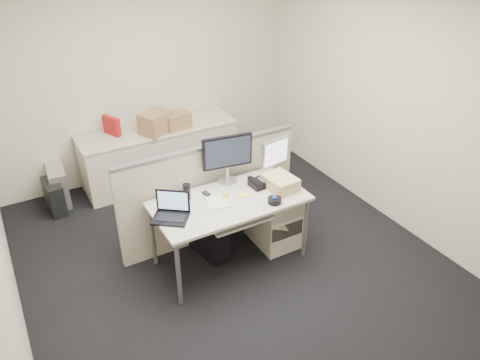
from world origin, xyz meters
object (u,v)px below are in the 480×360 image
monitor_main (227,159)px  desk_phone (260,183)px  desk (230,206)px  laptop (170,208)px

monitor_main → desk_phone: bearing=-35.2°
desk → desk_phone: bearing=11.3°
monitor_main → desk_phone: size_ratio=2.48×
desk → laptop: 0.65m
laptop → desk_phone: 1.03m
desk → laptop: laptop is taller
desk → desk_phone: (0.40, 0.08, 0.10)m
desk → monitor_main: 0.48m
desk → monitor_main: (0.15, 0.32, 0.32)m
monitor_main → desk_phone: (0.25, -0.24, -0.22)m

